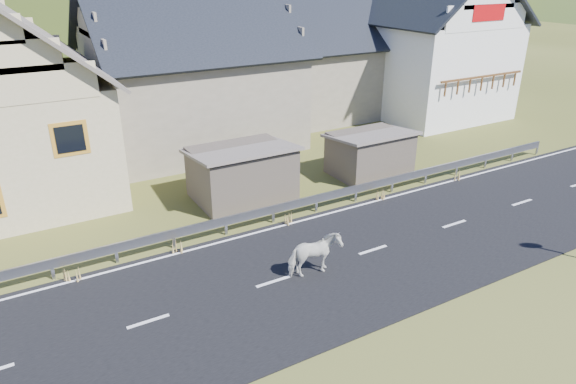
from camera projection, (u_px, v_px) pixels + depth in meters
ground at (373, 251)px, 18.10m from camera, size 160.00×160.00×0.00m
road at (373, 250)px, 18.09m from camera, size 60.00×7.00×0.04m
lane_markings at (373, 250)px, 18.08m from camera, size 60.00×6.60×0.01m
guardrail at (317, 199)px, 20.80m from camera, size 28.10×0.09×0.75m
shed_left at (242, 174)px, 21.90m from camera, size 4.30×3.30×2.40m
shed_right at (370, 154)px, 24.52m from camera, size 3.80×2.90×2.20m
house_cream at (8, 94)px, 21.31m from camera, size 7.80×9.80×8.30m
house_stone_a at (189, 59)px, 27.69m from camera, size 10.80×9.80×8.90m
house_stone_b at (323, 49)px, 34.00m from camera, size 9.80×8.80×8.10m
house_white at (424, 35)px, 34.03m from camera, size 8.80×10.80×9.70m
mountain at (42, 63)px, 171.30m from camera, size 440.00×280.00×260.00m
horse at (314, 255)px, 16.36m from camera, size 0.90×1.75×1.44m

